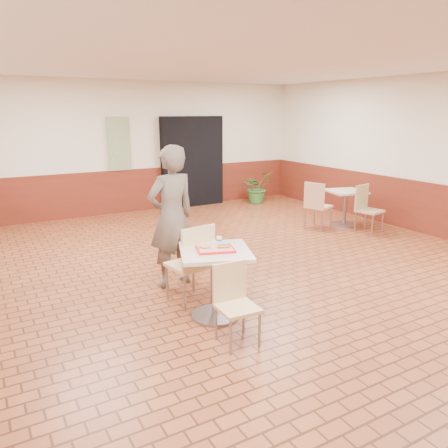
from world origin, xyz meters
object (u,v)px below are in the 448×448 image
chair_main_front (234,299)px  chair_second_left (317,203)px  customer (172,217)px  serving_tray (215,249)px  main_table (215,272)px  long_john_donut (224,246)px  ring_donut (205,246)px  chair_second_front (366,206)px  chair_main_back (193,260)px  paper_cup (219,240)px  potted_plant (257,187)px  second_table (345,202)px

chair_main_front → chair_second_left: bearing=41.7°
customer → serving_tray: bearing=82.9°
main_table → long_john_donut: bearing=-25.5°
ring_donut → chair_second_front: chair_second_front is taller
chair_main_front → customer: 1.79m
chair_main_back → long_john_donut: (0.15, -0.49, 0.30)m
paper_cup → customer: bearing=98.1°
customer → long_john_donut: size_ratio=11.36×
chair_main_front → serving_tray: serving_tray is taller
chair_main_front → potted_plant: size_ratio=1.01×
ring_donut → potted_plant: (4.13, 5.10, -0.45)m
chair_second_left → chair_second_front: chair_second_left is taller
chair_main_back → chair_second_left: bearing=-160.7°
main_table → potted_plant: 6.56m
chair_main_back → serving_tray: 0.53m
main_table → chair_main_back: chair_main_back is taller
ring_donut → second_table: (4.44, 2.29, -0.36)m
potted_plant → chair_second_left: bearing=-98.5°
serving_tray → chair_second_front: chair_second_front is taller
ring_donut → chair_second_left: size_ratio=0.12×
chair_main_front → ring_donut: 0.75m
customer → second_table: customer is taller
second_table → chair_second_left: bearing=175.3°
long_john_donut → chair_second_front: size_ratio=0.18×
chair_main_back → potted_plant: 6.25m
main_table → paper_cup: size_ratio=9.59×
second_table → chair_second_left: size_ratio=0.77×
main_table → chair_second_left: bearing=33.6°
chair_second_left → main_table: bearing=104.1°
main_table → ring_donut: ring_donut is taller
customer → chair_second_front: (4.34, 0.60, -0.43)m
customer → chair_second_left: 3.89m
potted_plant → long_john_donut: bearing=-127.2°
customer → serving_tray: customer is taller
customer → chair_second_front: 4.40m
main_table → paper_cup: paper_cup is taller
main_table → long_john_donut: long_john_donut is taller
chair_second_left → potted_plant: chair_second_left is taller
chair_second_front → potted_plant: size_ratio=1.14×
chair_main_back → second_table: bearing=-165.4°
chair_main_back → chair_second_left: (3.69, 1.96, -0.03)m
second_table → chair_main_front: bearing=-146.6°
ring_donut → potted_plant: ring_donut is taller
chair_main_front → paper_cup: size_ratio=9.78×
main_table → chair_main_front: chair_main_front is taller
chair_second_left → long_john_donut: bearing=105.2°
chair_second_front → customer: bearing=176.1°
serving_tray → chair_second_left: size_ratio=0.43×
paper_cup → serving_tray: bearing=-136.4°
chair_main_back → customer: size_ratio=0.53×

